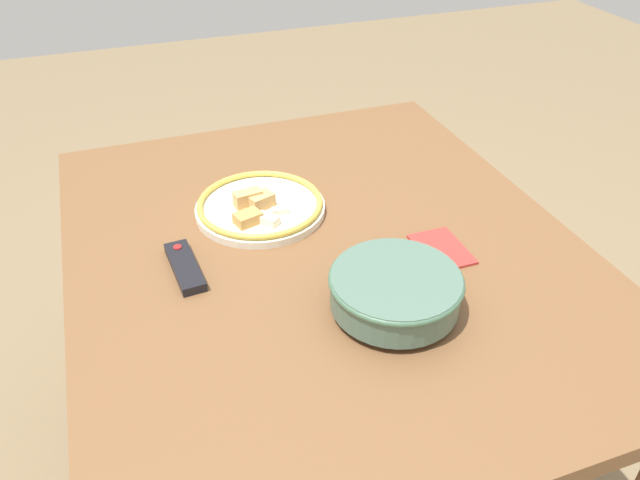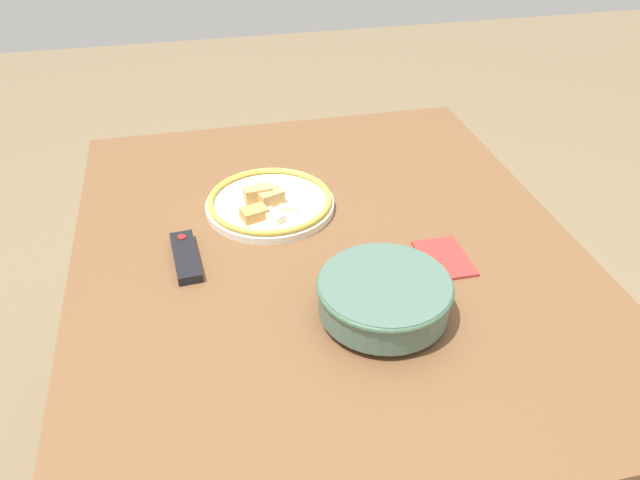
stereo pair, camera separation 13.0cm
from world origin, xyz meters
The scene contains 6 objects.
ground_plane centered at (0.00, 0.00, 0.00)m, with size 8.00×8.00×0.00m, color #7F6B4C.
dining_table centered at (0.00, 0.00, 0.69)m, with size 1.30×1.08×0.78m.
noodle_bowl centered at (-0.24, -0.05, 0.82)m, with size 0.25×0.25×0.08m.
food_plate centered at (0.18, 0.10, 0.79)m, with size 0.30×0.30×0.06m.
tv_remote centered at (0.01, 0.30, 0.79)m, with size 0.17×0.06×0.02m.
folded_napkin centered at (-0.10, -0.23, 0.78)m, with size 0.14×0.10×0.01m.
Camera 1 is at (-1.03, 0.38, 1.57)m, focal length 35.00 mm.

